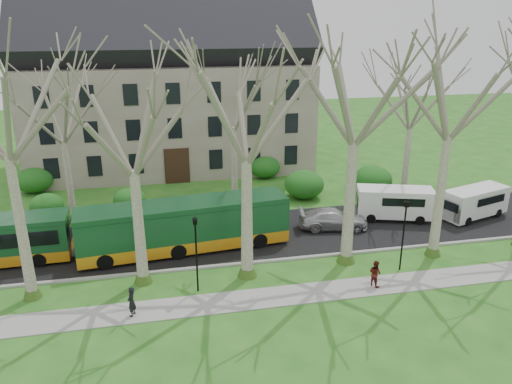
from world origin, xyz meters
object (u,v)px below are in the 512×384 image
sedan (333,219)px  van_a (394,204)px  bus_follow (185,225)px  van_b (475,203)px  pedestrian_b (375,273)px  pedestrian_a (132,302)px

sedan → van_a: (4.93, 0.70, 0.48)m
bus_follow → van_b: bus_follow is taller
van_b → pedestrian_b: (-11.40, -7.76, -0.36)m
sedan → pedestrian_a: (-13.62, -8.25, 0.09)m
bus_follow → van_b: size_ratio=2.56×
bus_follow → pedestrian_b: (9.98, -6.75, -0.89)m
sedan → van_a: size_ratio=0.89×
van_a → pedestrian_a: 20.60m
pedestrian_a → van_a: bearing=140.1°
van_a → pedestrian_b: van_a is taller
van_a → pedestrian_b: 10.23m
van_a → pedestrian_a: bearing=-137.1°
bus_follow → sedan: 10.57m
bus_follow → van_a: (15.39, 1.93, -0.47)m
van_a → pedestrian_b: (-5.41, -8.68, -0.42)m
van_a → pedestrian_b: bearing=-104.8°
van_b → pedestrian_b: van_b is taller
bus_follow → pedestrian_a: bearing=-120.3°
pedestrian_a → van_b: bearing=132.4°
bus_follow → van_a: size_ratio=2.44×
bus_follow → pedestrian_b: bus_follow is taller
van_a → van_b: bearing=8.4°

